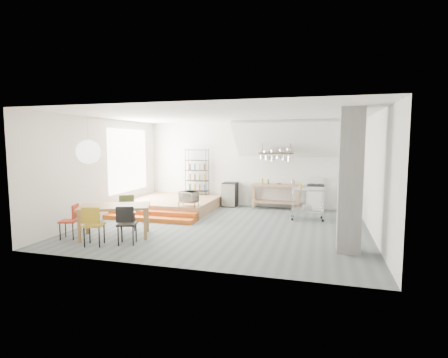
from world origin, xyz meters
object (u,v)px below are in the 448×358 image
(rolling_cart, at_px, (308,200))
(stove, at_px, (315,197))
(dining_table, at_px, (115,209))
(mini_fridge, at_px, (230,194))

(rolling_cart, bearing_deg, stove, 78.27)
(dining_table, bearing_deg, rolling_cart, 11.62)
(stove, bearing_deg, rolling_cart, -97.68)
(stove, relative_size, dining_table, 0.59)
(dining_table, distance_m, mini_fridge, 5.33)
(rolling_cart, distance_m, mini_fridge, 3.37)
(mini_fridge, bearing_deg, stove, -0.79)
(dining_table, height_order, rolling_cart, rolling_cart)
(rolling_cart, bearing_deg, dining_table, -148.15)
(dining_table, bearing_deg, mini_fridge, 46.46)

